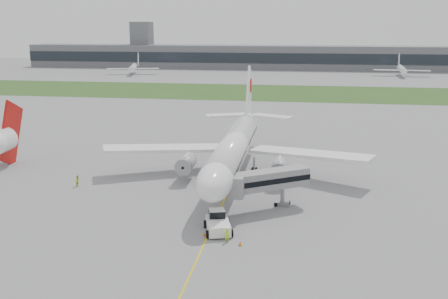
% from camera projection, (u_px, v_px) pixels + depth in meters
% --- Properties ---
extents(ground, '(600.00, 600.00, 0.00)m').
position_uv_depth(ground, '(231.00, 185.00, 84.21)').
color(ground, gray).
rests_on(ground, ground).
extents(apron_markings, '(70.00, 70.00, 0.04)m').
position_uv_depth(apron_markings, '(227.00, 195.00, 79.42)').
color(apron_markings, gold).
rests_on(apron_markings, ground).
extents(grass_strip, '(600.00, 50.00, 0.02)m').
position_uv_depth(grass_strip, '(273.00, 92.00, 199.21)').
color(grass_strip, '#304C1C').
rests_on(grass_strip, ground).
extents(terminal_building, '(320.00, 22.30, 14.00)m').
position_uv_depth(terminal_building, '(284.00, 57.00, 302.80)').
color(terminal_building, slate).
rests_on(terminal_building, ground).
extents(control_tower, '(12.00, 12.00, 56.00)m').
position_uv_depth(control_tower, '(143.00, 67.00, 319.99)').
color(control_tower, slate).
rests_on(control_tower, ground).
extents(airliner, '(48.13, 53.95, 17.88)m').
position_uv_depth(airliner, '(235.00, 146.00, 87.50)').
color(airliner, white).
rests_on(airliner, ground).
extents(pushback_tug, '(4.51, 5.64, 2.59)m').
position_uv_depth(pushback_tug, '(218.00, 222.00, 65.17)').
color(pushback_tug, white).
rests_on(pushback_tug, ground).
extents(jet_bridge, '(11.92, 9.84, 6.05)m').
position_uv_depth(jet_bridge, '(264.00, 181.00, 71.70)').
color(jet_bridge, gray).
rests_on(jet_bridge, ground).
extents(safety_cone_left, '(0.40, 0.40, 0.54)m').
position_uv_depth(safety_cone_left, '(204.00, 234.00, 63.84)').
color(safety_cone_left, orange).
rests_on(safety_cone_left, ground).
extents(safety_cone_right, '(0.44, 0.44, 0.60)m').
position_uv_depth(safety_cone_right, '(240.00, 243.00, 60.98)').
color(safety_cone_right, orange).
rests_on(safety_cone_right, ground).
extents(ground_crew_near, '(0.79, 0.73, 1.81)m').
position_uv_depth(ground_crew_near, '(227.00, 235.00, 61.92)').
color(ground_crew_near, '#B7F829').
rests_on(ground_crew_near, ground).
extents(ground_crew_far, '(0.83, 1.01, 1.94)m').
position_uv_depth(ground_crew_far, '(78.00, 181.00, 83.34)').
color(ground_crew_far, '#C6E225').
rests_on(ground_crew_far, ground).
extents(distant_aircraft_left, '(33.15, 30.76, 10.69)m').
position_uv_depth(distant_aircraft_left, '(133.00, 74.00, 271.08)').
color(distant_aircraft_left, white).
rests_on(distant_aircraft_left, ground).
extents(distant_aircraft_right, '(30.51, 27.49, 10.84)m').
position_uv_depth(distant_aircraft_right, '(401.00, 76.00, 260.61)').
color(distant_aircraft_right, white).
rests_on(distant_aircraft_right, ground).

